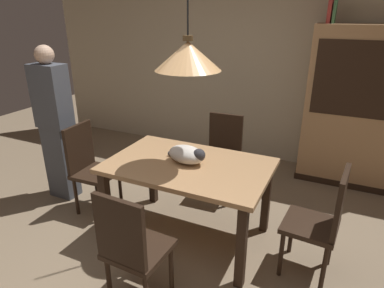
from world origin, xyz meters
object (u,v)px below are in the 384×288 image
at_px(chair_left_side, 89,165).
at_px(book_red_tall, 330,10).
at_px(chair_far_back, 222,152).
at_px(pendant_lamp, 188,55).
at_px(cat_sleeping, 187,155).
at_px(dining_table, 188,174).
at_px(person_standing, 56,125).
at_px(chair_right_side, 322,219).
at_px(chair_near_front, 131,246).
at_px(book_green_slim, 335,11).
at_px(hutch_bookcase, 355,112).

distance_m(chair_left_side, book_red_tall, 3.07).
xyz_separation_m(chair_far_back, pendant_lamp, (0.00, -0.88, 1.15)).
relative_size(cat_sleeping, pendant_lamp, 0.30).
xyz_separation_m(chair_far_back, book_red_tall, (0.84, 0.95, 1.48)).
bearing_deg(dining_table, person_standing, 176.98).
relative_size(chair_far_back, pendant_lamp, 0.72).
bearing_deg(person_standing, cat_sleeping, -2.52).
relative_size(chair_far_back, chair_right_side, 1.00).
xyz_separation_m(chair_near_front, book_red_tall, (0.84, 2.71, 1.48)).
bearing_deg(dining_table, chair_far_back, 90.25).
height_order(chair_far_back, book_green_slim, book_green_slim).
bearing_deg(chair_far_back, pendant_lamp, -89.75).
height_order(chair_near_front, book_green_slim, book_green_slim).
bearing_deg(book_red_tall, chair_right_side, -81.08).
height_order(chair_far_back, pendant_lamp, pendant_lamp).
bearing_deg(book_green_slim, dining_table, -115.96).
distance_m(cat_sleeping, person_standing, 1.60).
bearing_deg(cat_sleeping, hutch_bookcase, 54.61).
height_order(dining_table, chair_far_back, chair_far_back).
relative_size(dining_table, person_standing, 0.84).
distance_m(cat_sleeping, book_red_tall, 2.32).
height_order(chair_left_side, book_red_tall, book_red_tall).
bearing_deg(person_standing, hutch_bookcase, 31.06).
distance_m(dining_table, chair_right_side, 1.14).
xyz_separation_m(hutch_bookcase, person_standing, (-2.89, -1.74, -0.05)).
relative_size(chair_left_side, chair_near_front, 1.00).
xyz_separation_m(dining_table, person_standing, (-1.62, 0.09, 0.20)).
distance_m(chair_far_back, chair_near_front, 1.76).
bearing_deg(book_red_tall, person_standing, -144.69).
relative_size(chair_near_front, person_standing, 0.56).
bearing_deg(chair_far_back, person_standing, -153.85).
relative_size(pendant_lamp, hutch_bookcase, 0.70).
bearing_deg(chair_left_side, chair_far_back, 38.09).
bearing_deg(cat_sleeping, book_green_slim, 63.45).
bearing_deg(person_standing, book_red_tall, 35.31).
height_order(chair_far_back, person_standing, person_standing).
height_order(chair_far_back, book_red_tall, book_red_tall).
bearing_deg(hutch_bookcase, chair_near_front, -115.22).
height_order(cat_sleeping, book_green_slim, book_green_slim).
relative_size(chair_left_side, book_green_slim, 3.58).
bearing_deg(pendant_lamp, dining_table, -93.58).
height_order(chair_left_side, person_standing, person_standing).
distance_m(pendant_lamp, book_green_slim, 2.06).
bearing_deg(dining_table, pendant_lamp, 86.42).
bearing_deg(book_red_tall, chair_near_front, -107.32).
bearing_deg(cat_sleeping, chair_near_front, -89.18).
bearing_deg(person_standing, dining_table, -3.02).
relative_size(chair_right_side, cat_sleeping, 2.35).
relative_size(chair_near_front, pendant_lamp, 0.72).
bearing_deg(chair_near_front, chair_left_side, 142.12).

